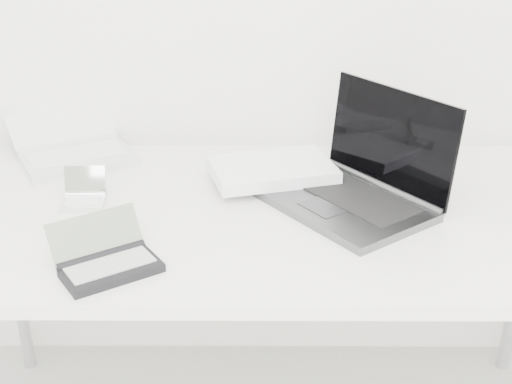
{
  "coord_description": "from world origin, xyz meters",
  "views": [
    {
      "loc": [
        -0.02,
        0.08,
        1.45
      ],
      "look_at": [
        -0.03,
        1.51,
        0.79
      ],
      "focal_mm": 50.0,
      "sensor_mm": 36.0,
      "label": 1
    }
  ],
  "objects_px": {
    "desk": "(269,226)",
    "palmtop_charcoal": "(107,261)",
    "laptop_large": "(324,179)",
    "netbook_open_white": "(73,149)"
  },
  "relations": [
    {
      "from": "netbook_open_white",
      "to": "desk",
      "type": "bearing_deg",
      "value": -59.05
    },
    {
      "from": "laptop_large",
      "to": "desk",
      "type": "bearing_deg",
      "value": -97.6
    },
    {
      "from": "laptop_large",
      "to": "palmtop_charcoal",
      "type": "height_order",
      "value": "laptop_large"
    },
    {
      "from": "laptop_large",
      "to": "palmtop_charcoal",
      "type": "distance_m",
      "value": 0.57
    },
    {
      "from": "laptop_large",
      "to": "netbook_open_white",
      "type": "bearing_deg",
      "value": -147.4
    },
    {
      "from": "desk",
      "to": "netbook_open_white",
      "type": "relative_size",
      "value": 3.59
    },
    {
      "from": "desk",
      "to": "palmtop_charcoal",
      "type": "xyz_separation_m",
      "value": [
        -0.32,
        -0.27,
        0.07
      ]
    },
    {
      "from": "palmtop_charcoal",
      "to": "laptop_large",
      "type": "bearing_deg",
      "value": 4.4
    },
    {
      "from": "desk",
      "to": "palmtop_charcoal",
      "type": "height_order",
      "value": "palmtop_charcoal"
    },
    {
      "from": "desk",
      "to": "palmtop_charcoal",
      "type": "relative_size",
      "value": 6.81
    }
  ]
}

